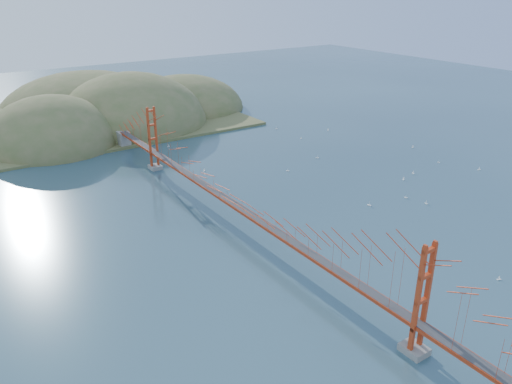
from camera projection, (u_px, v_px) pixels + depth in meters
ground at (242, 230)px, 69.78m from camera, size 320.00×320.00×0.00m
bridge at (241, 184)px, 67.18m from camera, size 2.20×94.40×12.00m
far_headlands at (101, 122)px, 123.20m from camera, size 84.00×58.00×25.00m
sailboat_11 at (479, 169)px, 92.08m from camera, size 0.55×0.55×0.60m
sailboat_14 at (426, 203)px, 78.02m from camera, size 0.45×0.55×0.65m
sailboat_8 at (328, 130)px, 116.36m from camera, size 0.64×0.64×0.68m
sailboat_6 at (499, 279)px, 58.19m from camera, size 0.55×0.55×0.61m
sailboat_9 at (413, 173)px, 90.32m from camera, size 0.55×0.58×0.65m
sailboat_0 at (369, 205)px, 77.44m from camera, size 0.61×0.65×0.73m
sailboat_1 at (406, 197)px, 80.17m from camera, size 0.55×0.57×0.64m
sailboat_15 at (276, 128)px, 117.55m from camera, size 0.54×0.55×0.61m
sailboat_4 at (404, 179)px, 87.48m from camera, size 0.67×0.67×0.70m
sailboat_16 at (317, 157)px, 98.26m from camera, size 0.65×0.65×0.69m
sailboat_17 at (413, 147)px, 104.32m from camera, size 0.64×0.57×0.73m
sailboat_12 at (168, 146)px, 105.06m from camera, size 0.56×0.50×0.64m
sailboat_3 at (204, 170)px, 91.46m from camera, size 0.61×0.61×0.66m
sailboat_5 at (439, 162)px, 95.80m from camera, size 0.41×0.49×0.56m
sailboat_7 at (301, 138)px, 110.29m from camera, size 0.50×0.46×0.57m
sailboat_extra_0 at (288, 170)px, 91.52m from camera, size 0.61×0.61×0.64m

